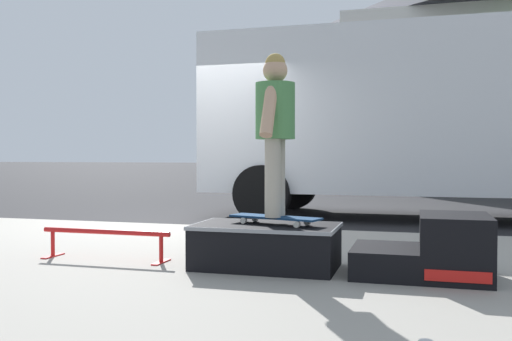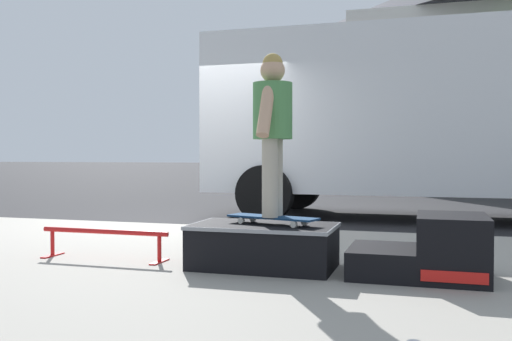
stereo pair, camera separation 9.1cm
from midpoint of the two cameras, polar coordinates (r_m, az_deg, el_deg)
The scene contains 9 objects.
ground_plane at distance 8.22m, azimuth -7.65°, elevation -5.81°, with size 140.00×140.00×0.00m, color black.
sidewalk_slab at distance 5.63m, azimuth -20.12°, elevation -8.68°, with size 50.00×5.00×0.12m, color gray.
skate_box at distance 4.68m, azimuth 0.48°, elevation -7.51°, with size 1.18×0.68×0.36m.
kicker_ramp at distance 4.51m, azimuth 16.93°, elevation -7.82°, with size 1.02×0.69×0.48m.
grind_rail at distance 5.23m, azimuth -15.51°, elevation -6.56°, with size 1.25×0.28×0.27m.
skateboard at distance 4.64m, azimuth 1.38°, elevation -4.80°, with size 0.80×0.40×0.07m.
skater_kid at distance 4.62m, azimuth 1.39°, elevation 5.06°, with size 0.32×0.69×1.33m.
box_truck at distance 9.70m, azimuth 15.93°, elevation 5.33°, with size 6.91×2.63×3.05m.
house_behind at distance 23.33m, azimuth 20.74°, elevation 9.30°, with size 9.54×8.23×8.40m.
Camera 1 is at (3.22, -7.49, 1.05)m, focal length 39.48 mm.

